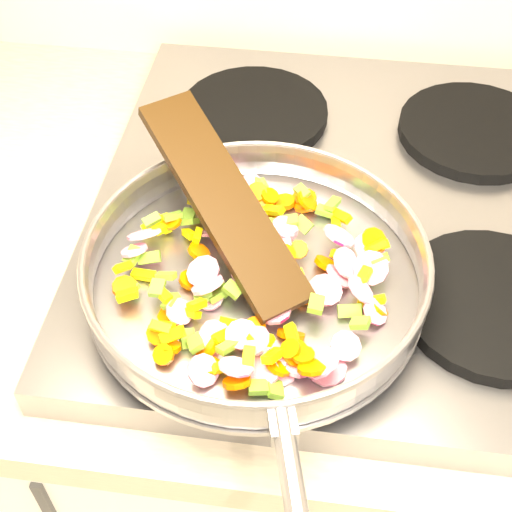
# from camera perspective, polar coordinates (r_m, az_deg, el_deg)

# --- Properties ---
(cooktop) EXTENTS (0.60, 0.60, 0.04)m
(cooktop) POSITION_cam_1_polar(r_m,az_deg,el_deg) (0.84, 7.99, 3.43)
(cooktop) COLOR #939399
(cooktop) RESTS_ON counter_top
(grate_fl) EXTENTS (0.19, 0.19, 0.02)m
(grate_fl) POSITION_cam_1_polar(r_m,az_deg,el_deg) (0.73, -3.17, -1.48)
(grate_fl) COLOR black
(grate_fl) RESTS_ON cooktop
(grate_fr) EXTENTS (0.19, 0.19, 0.02)m
(grate_fr) POSITION_cam_1_polar(r_m,az_deg,el_deg) (0.75, 18.50, -3.61)
(grate_fr) COLOR black
(grate_fr) RESTS_ON cooktop
(grate_bl) EXTENTS (0.19, 0.19, 0.02)m
(grate_bl) POSITION_cam_1_polar(r_m,az_deg,el_deg) (0.94, -0.15, 11.42)
(grate_bl) COLOR black
(grate_bl) RESTS_ON cooktop
(grate_br) EXTENTS (0.19, 0.19, 0.02)m
(grate_br) POSITION_cam_1_polar(r_m,az_deg,el_deg) (0.95, 17.08, 9.57)
(grate_br) COLOR black
(grate_br) RESTS_ON cooktop
(saute_pan) EXTENTS (0.37, 0.53, 0.05)m
(saute_pan) POSITION_cam_1_polar(r_m,az_deg,el_deg) (0.69, 0.02, -1.04)
(saute_pan) COLOR #9E9EA5
(saute_pan) RESTS_ON grate_fl
(vegetable_heap) EXTENTS (0.28, 0.28, 0.05)m
(vegetable_heap) POSITION_cam_1_polar(r_m,az_deg,el_deg) (0.70, 0.28, -1.46)
(vegetable_heap) COLOR #BE1252
(vegetable_heap) RESTS_ON saute_pan
(wooden_spatula) EXTENTS (0.20, 0.23, 0.09)m
(wooden_spatula) POSITION_cam_1_polar(r_m,az_deg,el_deg) (0.71, -2.65, 4.48)
(wooden_spatula) COLOR black
(wooden_spatula) RESTS_ON saute_pan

